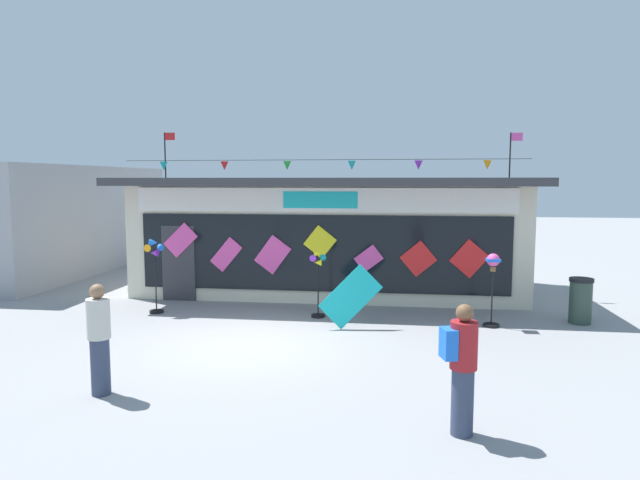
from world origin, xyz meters
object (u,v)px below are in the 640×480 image
Objects in this scene: person_near_camera at (99,339)px; trash_bin at (581,300)px; display_kite_on_ground at (351,297)px; wind_spinner_center_left at (493,274)px; person_mid_plaza at (462,366)px; wind_spinner_left at (318,275)px; wind_spinner_far_left at (155,263)px; kite_shop_building at (330,233)px.

person_near_camera is 10.04m from trash_bin.
display_kite_on_ground is (-5.08, -1.08, 0.17)m from trash_bin.
person_mid_plaza is at bearing -103.15° from wind_spinner_center_left.
wind_spinner_far_left is at bearing -178.45° from wind_spinner_left.
wind_spinner_far_left is 9.88m from trash_bin.
wind_spinner_center_left is 0.96× the size of person_mid_plaza.
person_near_camera reaches higher than trash_bin.
kite_shop_building reaches higher than trash_bin.
display_kite_on_ground is at bearing -170.43° from wind_spinner_center_left.
wind_spinner_center_left is at bearing 9.57° from display_kite_on_ground.
wind_spinner_left is 1.21m from display_kite_on_ground.
wind_spinner_far_left is 1.40× the size of display_kite_on_ground.
kite_shop_building is at bearing 102.53° from display_kite_on_ground.
trash_bin is (6.03, -3.22, -1.14)m from kite_shop_building.
trash_bin is at bearing -44.30° from person_mid_plaza.
display_kite_on_ground reaches higher than trash_bin.
kite_shop_building is 9.66m from person_mid_plaza.
wind_spinner_far_left is 1.76× the size of trash_bin.
person_mid_plaza is 1.64× the size of trash_bin.
person_near_camera is (1.37, -5.01, -0.38)m from wind_spinner_far_left.
wind_spinner_center_left is at bearing -4.64° from wind_spinner_left.
wind_spinner_left is 1.23× the size of display_kite_on_ground.
person_mid_plaza is 6.86m from trash_bin.
person_mid_plaza is (2.61, -5.76, -0.11)m from wind_spinner_left.
wind_spinner_center_left is at bearing -164.30° from trash_bin.
wind_spinner_far_left reaches higher than person_near_camera.
person_mid_plaza is at bearing -118.71° from trash_bin.
wind_spinner_far_left is 1.13× the size of wind_spinner_left.
person_near_camera is 5.23m from person_mid_plaza.
kite_shop_building is 5.25m from wind_spinner_far_left.
display_kite_on_ground is at bearing -136.82° from person_near_camera.
person_mid_plaza is at bearing -70.10° from display_kite_on_ground.
wind_spinner_left is at bearing -177.54° from trash_bin.
wind_spinner_center_left is (3.88, -0.31, 0.16)m from wind_spinner_left.
display_kite_on_ground is (0.83, -0.83, -0.31)m from wind_spinner_left.
person_near_camera and person_mid_plaza have the same top height.
wind_spinner_far_left is 1.07× the size of person_mid_plaza.
kite_shop_building is 6.52× the size of person_mid_plaza.
wind_spinner_left is at bearing 8.81° from person_mid_plaza.
person_mid_plaza reaches higher than display_kite_on_ground.
person_near_camera reaches higher than wind_spinner_center_left.
wind_spinner_center_left is (7.83, -0.21, -0.07)m from wind_spinner_far_left.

